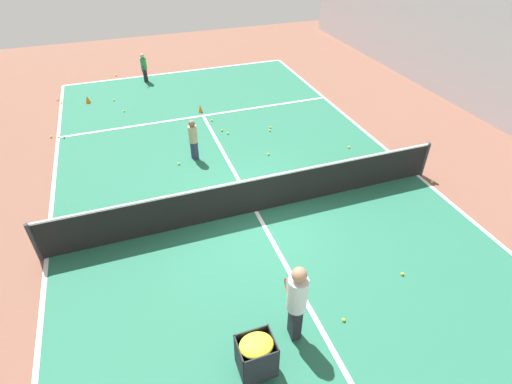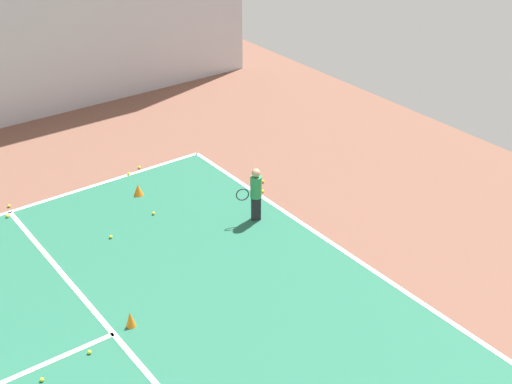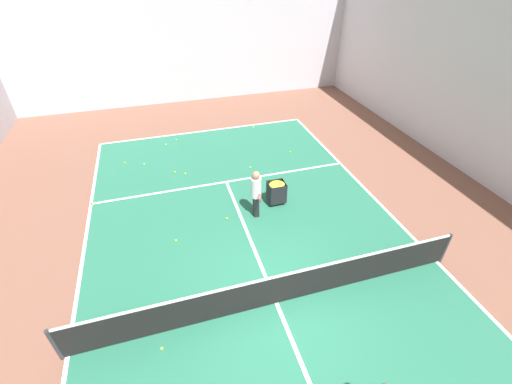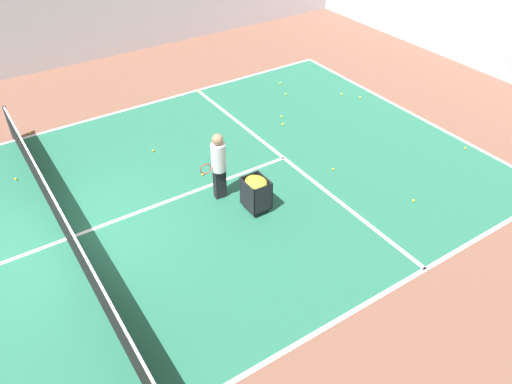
% 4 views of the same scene
% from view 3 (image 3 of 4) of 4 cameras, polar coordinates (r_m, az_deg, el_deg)
% --- Properties ---
extents(ground_plane, '(34.55, 34.55, 0.00)m').
position_cam_3_polar(ground_plane, '(9.36, 3.42, -17.97)').
color(ground_plane, brown).
extents(court_playing_area, '(10.00, 21.53, 0.00)m').
position_cam_3_polar(court_playing_area, '(9.35, 3.42, -17.97)').
color(court_playing_area, '#23664C').
rests_on(court_playing_area, ground).
extents(line_baseline_far, '(10.00, 0.10, 0.00)m').
position_cam_3_polar(line_baseline_far, '(17.74, -8.44, 10.04)').
color(line_baseline_far, white).
rests_on(line_baseline_far, ground).
extents(line_sideline_left, '(0.10, 21.53, 0.00)m').
position_cam_3_polar(line_sideline_left, '(9.56, -28.91, -22.88)').
color(line_sideline_left, white).
rests_on(line_sideline_left, ground).
extents(line_sideline_right, '(0.10, 21.53, 0.00)m').
position_cam_3_polar(line_sideline_right, '(11.56, 27.88, -10.22)').
color(line_sideline_right, white).
rests_on(line_sideline_right, ground).
extents(line_service_far, '(10.00, 0.10, 0.00)m').
position_cam_3_polar(line_service_far, '(13.56, -4.96, 1.71)').
color(line_service_far, white).
rests_on(line_service_far, ground).
extents(line_centre_service, '(0.10, 11.84, 0.00)m').
position_cam_3_polar(line_centre_service, '(9.35, 3.42, -17.96)').
color(line_centre_service, white).
rests_on(line_centre_service, ground).
extents(hall_enclosure_far, '(19.02, 0.15, 8.44)m').
position_cam_3_polar(hall_enclosure_far, '(20.89, -11.90, 25.73)').
color(hall_enclosure_far, silver).
rests_on(hall_enclosure_far, ground).
extents(tennis_net, '(10.30, 0.10, 1.05)m').
position_cam_3_polar(tennis_net, '(8.93, 3.54, -15.89)').
color(tennis_net, '#2D2D33').
rests_on(tennis_net, ground).
extents(coach_at_net, '(0.38, 0.69, 1.76)m').
position_cam_3_polar(coach_at_net, '(11.24, 0.01, 0.16)').
color(coach_at_net, black).
rests_on(coach_at_net, ground).
extents(ball_cart, '(0.61, 0.52, 0.87)m').
position_cam_3_polar(ball_cart, '(12.06, 3.46, 0.54)').
color(ball_cart, black).
rests_on(ball_cart, ground).
extents(tennis_ball_1, '(0.07, 0.07, 0.07)m').
position_cam_3_polar(tennis_ball_1, '(11.69, -4.88, -4.41)').
color(tennis_ball_1, yellow).
rests_on(tennis_ball_1, ground).
extents(tennis_ball_4, '(0.07, 0.07, 0.07)m').
position_cam_3_polar(tennis_ball_4, '(9.82, -29.40, -20.67)').
color(tennis_ball_4, yellow).
rests_on(tennis_ball_4, ground).
extents(tennis_ball_5, '(0.07, 0.07, 0.07)m').
position_cam_3_polar(tennis_ball_5, '(8.88, -15.42, -23.82)').
color(tennis_ball_5, yellow).
rests_on(tennis_ball_5, ground).
extents(tennis_ball_6, '(0.07, 0.07, 0.07)m').
position_cam_3_polar(tennis_ball_6, '(13.64, -25.30, -1.65)').
color(tennis_ball_6, yellow).
rests_on(tennis_ball_6, ground).
extents(tennis_ball_12, '(0.07, 0.07, 0.07)m').
position_cam_3_polar(tennis_ball_12, '(17.03, -13.11, 8.47)').
color(tennis_ball_12, yellow).
rests_on(tennis_ball_12, ground).
extents(tennis_ball_13, '(0.07, 0.07, 0.07)m').
position_cam_3_polar(tennis_ball_13, '(14.45, -13.38, 3.28)').
color(tennis_ball_13, yellow).
rests_on(tennis_ball_13, ground).
extents(tennis_ball_14, '(0.07, 0.07, 0.07)m').
position_cam_3_polar(tennis_ball_14, '(14.25, -11.69, 3.03)').
color(tennis_ball_14, yellow).
rests_on(tennis_ball_14, ground).
extents(tennis_ball_15, '(0.07, 0.07, 0.07)m').
position_cam_3_polar(tennis_ball_15, '(15.74, -21.01, 4.57)').
color(tennis_ball_15, yellow).
rests_on(tennis_ball_15, ground).
extents(tennis_ball_17, '(0.07, 0.07, 0.07)m').
position_cam_3_polar(tennis_ball_17, '(17.89, -0.45, 10.76)').
color(tennis_ball_17, yellow).
rests_on(tennis_ball_17, ground).
extents(tennis_ball_18, '(0.07, 0.07, 0.07)m').
position_cam_3_polar(tennis_ball_18, '(14.38, -0.96, 4.14)').
color(tennis_ball_18, yellow).
rests_on(tennis_ball_18, ground).
extents(tennis_ball_22, '(0.07, 0.07, 0.07)m').
position_cam_3_polar(tennis_ball_22, '(15.60, 5.74, 6.66)').
color(tennis_ball_22, yellow).
rests_on(tennis_ball_22, ground).
extents(tennis_ball_23, '(0.07, 0.07, 0.07)m').
position_cam_3_polar(tennis_ball_23, '(11.13, -13.18, -7.90)').
color(tennis_ball_23, yellow).
rests_on(tennis_ball_23, ground).
extents(tennis_ball_26, '(0.07, 0.07, 0.07)m').
position_cam_3_polar(tennis_ball_26, '(16.72, -14.79, 7.68)').
color(tennis_ball_26, yellow).
rests_on(tennis_ball_26, ground).
extents(tennis_ball_27, '(0.07, 0.07, 0.07)m').
position_cam_3_polar(tennis_ball_27, '(15.37, -18.15, 4.46)').
color(tennis_ball_27, yellow).
rests_on(tennis_ball_27, ground).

